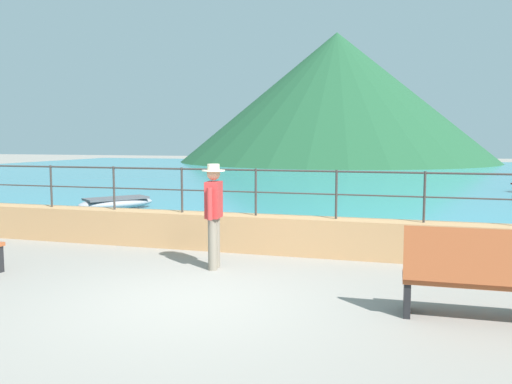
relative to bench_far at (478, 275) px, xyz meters
name	(u,v)px	position (x,y,z in m)	size (l,w,h in m)	color
ground_plane	(189,300)	(-3.60, -0.19, -0.56)	(120.00, 120.00, 0.00)	gray
promenade_wall	(256,233)	(-3.60, 3.01, -0.21)	(20.00, 0.56, 0.70)	tan
railing	(256,184)	(-3.60, 3.01, 0.76)	(18.44, 0.04, 0.90)	#383330
lake_water	(360,175)	(-3.60, 25.65, -0.53)	(64.00, 44.32, 0.06)	teal
hill_main	(336,98)	(-7.73, 45.04, 5.70)	(30.47, 30.47, 12.52)	#1E4C2D
hill_secondary	(351,138)	(-5.71, 40.00, 1.77)	(15.53, 15.53, 4.65)	#285633
bench_far	(478,275)	(0.00, 0.00, 0.00)	(1.71, 0.58, 1.13)	#9E4C28
person_walking	(214,211)	(-3.88, 1.51, 0.42)	(0.38, 0.57, 1.75)	slate
boat_2	(116,203)	(-9.25, 7.31, -0.30)	(2.11, 2.37, 0.36)	gray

